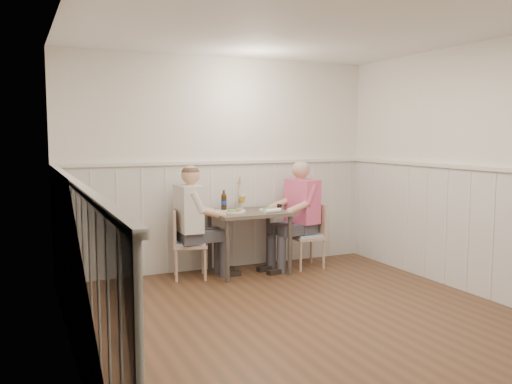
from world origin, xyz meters
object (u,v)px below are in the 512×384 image
Objects in this scene: chair_left at (185,241)px; grass_vase at (238,193)px; dining_table at (249,220)px; man_in_pink at (300,222)px; chair_right at (310,233)px; beer_bottle at (224,201)px; diner_cream at (192,231)px.

grass_vase reaches higher than chair_left.
grass_vase is at bearing 96.85° from dining_table.
chair_right is at bearing -19.15° from man_in_pink.
man_in_pink is 5.58× the size of beer_bottle.
dining_table is 0.69m from man_in_pink.
chair_left is (-0.77, 0.08, -0.21)m from dining_table.
chair_left is 1.93× the size of grass_vase.
dining_table is at bearing -2.26° from diner_cream.
chair_left is 0.60× the size of diner_cream.
dining_table is 0.67× the size of diner_cream.
chair_left reaches higher than chair_right.
man_in_pink is (0.68, -0.01, -0.08)m from dining_table.
dining_table is 1.12× the size of chair_right.
diner_cream is 0.57m from beer_bottle.
chair_left is (-1.58, 0.13, 0.01)m from chair_right.
dining_table is 0.38m from beer_bottle.
man_in_pink is 0.86m from grass_vase.
diner_cream reaches higher than dining_table.
grass_vase is (0.67, 0.25, 0.38)m from diner_cream.
chair_right is 1.16m from beer_bottle.
chair_left is 1.46m from man_in_pink.
grass_vase is (0.21, 0.08, 0.08)m from beer_bottle.
beer_bottle is (0.46, 0.18, 0.30)m from diner_cream.
dining_table is at bearing 176.40° from chair_right.
diner_cream reaches higher than beer_bottle.
beer_bottle is at bearing 13.28° from chair_left.
chair_right is at bearing -4.70° from chair_left.
diner_cream is (-0.70, 0.03, -0.09)m from dining_table.
grass_vase is at bearing 15.39° from chair_left.
man_in_pink is at bearing -22.00° from grass_vase.
grass_vase is at bearing 158.00° from man_in_pink.
beer_bottle is at bearing 167.19° from man_in_pink.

